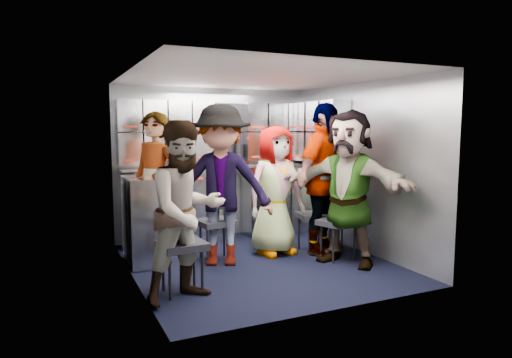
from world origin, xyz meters
name	(u,v)px	position (x,y,z in m)	size (l,w,h in m)	color
floor	(259,263)	(0.00, 0.00, 0.00)	(3.00, 3.00, 0.00)	black
wall_back	(214,163)	(0.00, 1.50, 1.05)	(2.80, 0.04, 2.10)	gray
wall_left	(131,178)	(-1.40, 0.00, 1.05)	(0.04, 3.00, 2.10)	gray
wall_right	(360,168)	(1.40, 0.00, 1.05)	(0.04, 3.00, 2.10)	gray
ceiling	(259,77)	(0.00, 0.00, 2.10)	(2.80, 3.00, 0.02)	silver
cart_bank_back	(220,204)	(0.00, 1.29, 0.49)	(2.68, 0.38, 0.99)	#969AA6
cart_bank_left	(143,220)	(-1.19, 0.56, 0.49)	(0.38, 0.76, 0.99)	#969AA6
counter	(219,167)	(0.00, 1.29, 1.01)	(2.68, 0.42, 0.03)	silver
locker_bank_back	(218,132)	(0.00, 1.35, 1.49)	(2.68, 0.28, 0.82)	#969AA6
locker_bank_right	(320,132)	(1.25, 0.70, 1.49)	(0.28, 1.00, 0.82)	#969AA6
right_cabinet	(323,205)	(1.25, 0.60, 0.50)	(0.28, 1.20, 1.00)	#969AA6
coffee_niche	(228,133)	(0.18, 1.41, 1.47)	(0.46, 0.16, 0.84)	black
red_latch_strip	(225,178)	(0.00, 1.09, 0.88)	(2.60, 0.02, 0.03)	maroon
jump_seat_near_left	(182,248)	(-1.05, -0.56, 0.43)	(0.44, 0.42, 0.49)	black
jump_seat_mid_left	(216,224)	(-0.40, 0.33, 0.42)	(0.45, 0.43, 0.48)	black
jump_seat_center	(269,220)	(0.36, 0.47, 0.38)	(0.42, 0.41, 0.43)	black
jump_seat_mid_right	(314,217)	(0.88, 0.22, 0.42)	(0.46, 0.45, 0.48)	black
jump_seat_near_right	(338,224)	(0.92, -0.24, 0.42)	(0.50, 0.49, 0.47)	black
attendant_standing	(155,188)	(-1.05, 0.53, 0.86)	(0.63, 0.41, 1.73)	black
attendant_arc_a	(187,212)	(-1.05, -0.74, 0.80)	(0.78, 0.61, 1.61)	black
attendant_arc_b	(221,185)	(-0.40, 0.15, 0.90)	(1.16, 0.67, 1.80)	black
attendant_arc_c	(275,191)	(0.36, 0.29, 0.78)	(0.77, 0.50, 1.57)	black
attendant_arc_d	(323,179)	(0.88, 0.04, 0.92)	(1.08, 0.45, 1.85)	black
attendant_arc_e	(348,187)	(0.92, -0.42, 0.88)	(1.63, 0.52, 1.75)	black
bottle_left	(184,157)	(-0.52, 1.24, 1.16)	(0.06, 0.06, 0.26)	white
bottle_mid	(216,156)	(-0.07, 1.24, 1.17)	(0.07, 0.07, 0.28)	white
bottle_right	(291,154)	(1.10, 1.24, 1.16)	(0.06, 0.06, 0.26)	white
cup_left	(201,163)	(-0.28, 1.23, 1.08)	(0.08, 0.08, 0.10)	beige
cup_right	(288,160)	(1.04, 1.23, 1.08)	(0.08, 0.08, 0.10)	beige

